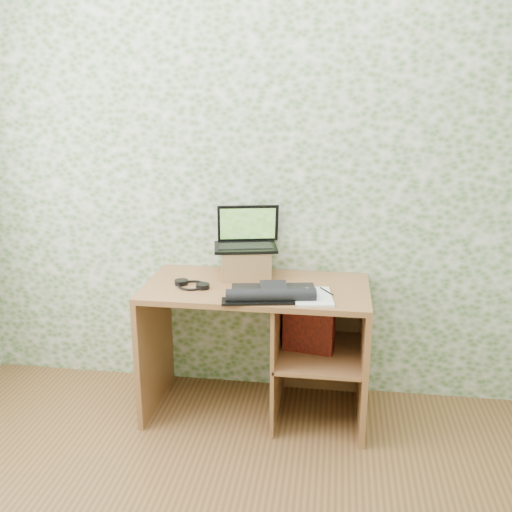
% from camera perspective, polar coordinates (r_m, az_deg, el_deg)
% --- Properties ---
extents(wall_back, '(3.50, 0.00, 3.50)m').
position_cam_1_polar(wall_back, '(3.22, 0.82, 8.12)').
color(wall_back, silver).
rests_on(wall_back, ground).
extents(desk, '(1.20, 0.60, 0.75)m').
position_cam_1_polar(desk, '(3.17, 1.51, -7.46)').
color(desk, brown).
rests_on(desk, floor).
extents(riser, '(0.31, 0.28, 0.16)m').
position_cam_1_polar(riser, '(3.18, -1.06, -0.67)').
color(riser, olive).
rests_on(riser, desk).
extents(laptop, '(0.39, 0.31, 0.23)m').
position_cam_1_polar(laptop, '(3.18, -0.97, 1.87)').
color(laptop, black).
rests_on(laptop, riser).
extents(keyboard, '(0.49, 0.32, 0.07)m').
position_cam_1_polar(keyboard, '(2.88, 1.64, -3.72)').
color(keyboard, black).
rests_on(keyboard, desk).
extents(headphones, '(0.20, 0.19, 0.03)m').
position_cam_1_polar(headphones, '(3.06, -6.42, -2.88)').
color(headphones, black).
rests_on(headphones, desk).
extents(notepad, '(0.22, 0.29, 0.01)m').
position_cam_1_polar(notepad, '(2.90, 5.72, -4.06)').
color(notepad, white).
rests_on(notepad, desk).
extents(mouse, '(0.08, 0.11, 0.03)m').
position_cam_1_polar(mouse, '(2.86, 5.12, -3.84)').
color(mouse, silver).
rests_on(mouse, notepad).
extents(pen, '(0.07, 0.11, 0.01)m').
position_cam_1_polar(pen, '(2.95, 7.07, -3.51)').
color(pen, black).
rests_on(pen, notepad).
extents(red_box, '(0.28, 0.13, 0.33)m').
position_cam_1_polar(red_box, '(3.10, 5.33, -6.67)').
color(red_box, maroon).
rests_on(red_box, desk).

